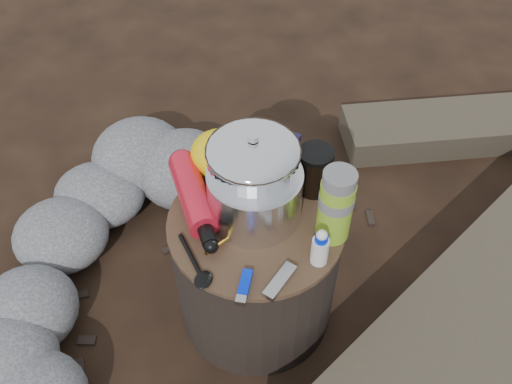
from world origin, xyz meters
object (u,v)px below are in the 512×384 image
(travel_mug, at_px, (315,171))
(stump, at_px, (256,268))
(camping_pot, at_px, (253,173))
(thermos, at_px, (336,206))
(fuel_bottle, at_px, (193,194))

(travel_mug, bearing_deg, stump, -124.33)
(stump, xyz_separation_m, travel_mug, (0.10, 0.14, 0.25))
(stump, height_order, camping_pot, camping_pot)
(thermos, distance_m, travel_mug, 0.15)
(stump, xyz_separation_m, thermos, (0.17, 0.02, 0.28))
(thermos, bearing_deg, fuel_bottle, -177.00)
(camping_pot, height_order, travel_mug, camping_pot)
(stump, distance_m, thermos, 0.33)
(travel_mug, bearing_deg, fuel_bottle, -151.36)
(thermos, relative_size, travel_mug, 1.59)
(fuel_bottle, bearing_deg, travel_mug, -7.94)
(stump, bearing_deg, travel_mug, 55.67)
(camping_pot, bearing_deg, thermos, -8.73)
(camping_pot, xyz_separation_m, fuel_bottle, (-0.13, -0.05, -0.07))
(stump, distance_m, fuel_bottle, 0.27)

